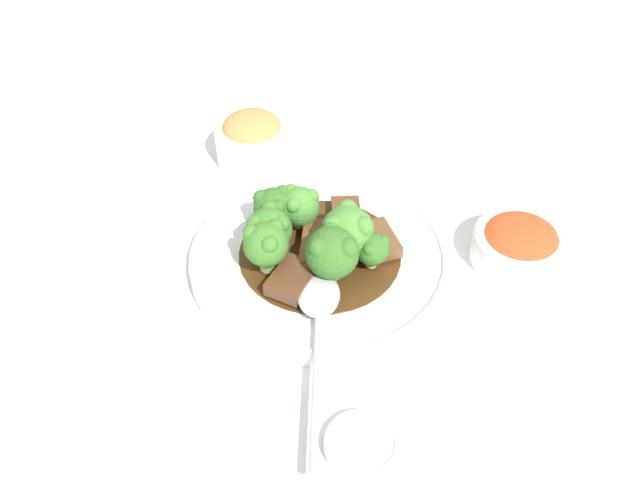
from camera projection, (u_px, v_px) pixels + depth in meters
ground_plane at (320, 264)px, 0.78m from camera, size 4.00×4.00×0.00m
main_plate at (320, 257)px, 0.78m from camera, size 0.27×0.27×0.02m
beef_strip_0 at (346, 217)px, 0.80m from camera, size 0.06×0.03×0.01m
beef_strip_1 at (292, 279)px, 0.73m from camera, size 0.06×0.06×0.01m
beef_strip_2 at (314, 244)px, 0.77m from camera, size 0.07×0.03×0.02m
beef_strip_3 at (375, 241)px, 0.77m from camera, size 0.06×0.06×0.01m
broccoli_floret_0 at (269, 228)px, 0.75m from camera, size 0.05×0.05×0.05m
broccoli_floret_1 at (299, 206)px, 0.78m from camera, size 0.04×0.04×0.05m
broccoli_floret_2 at (266, 244)px, 0.73m from camera, size 0.05×0.05×0.06m
broccoli_floret_3 at (332, 252)px, 0.72m from camera, size 0.05×0.05×0.06m
broccoli_floret_4 at (372, 248)px, 0.74m from camera, size 0.03×0.03×0.04m
broccoli_floret_5 at (274, 207)px, 0.78m from camera, size 0.04×0.04×0.05m
broccoli_floret_6 at (348, 231)px, 0.74m from camera, size 0.05×0.05×0.06m
serving_spoon at (318, 311)px, 0.70m from camera, size 0.22×0.04×0.01m
side_bowl_kimchi at (519, 244)px, 0.77m from camera, size 0.10×0.10×0.05m
side_bowl_appetizer at (253, 138)px, 0.90m from camera, size 0.09×0.09×0.06m
sauce_dish at (362, 444)px, 0.62m from camera, size 0.06×0.06×0.01m
paper_napkin at (153, 390)px, 0.66m from camera, size 0.10×0.11×0.01m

